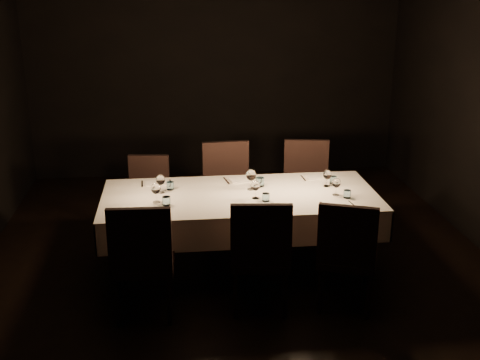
{
  "coord_description": "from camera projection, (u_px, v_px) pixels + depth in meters",
  "views": [
    {
      "loc": [
        -0.58,
        -5.15,
        2.66
      ],
      "look_at": [
        0.0,
        0.0,
        0.9
      ],
      "focal_mm": 45.0,
      "sensor_mm": 36.0,
      "label": 1
    }
  ],
  "objects": [
    {
      "name": "place_setting_near_left",
      "position": [
        157.0,
        199.0,
        5.21
      ],
      "size": [
        0.33,
        0.4,
        0.18
      ],
      "rotation": [
        0.0,
        0.0,
        -0.14
      ],
      "color": "silver",
      "rests_on": "dining_table"
    },
    {
      "name": "place_setting_near_center",
      "position": [
        258.0,
        195.0,
        5.31
      ],
      "size": [
        0.3,
        0.39,
        0.17
      ],
      "rotation": [
        0.0,
        0.0,
        0.05
      ],
      "color": "silver",
      "rests_on": "dining_table"
    },
    {
      "name": "chair_far_right",
      "position": [
        306.0,
        183.0,
        6.46
      ],
      "size": [
        0.55,
        0.55,
        1.0
      ],
      "rotation": [
        0.0,
        0.0,
        -0.16
      ],
      "color": "black",
      "rests_on": "ground"
    },
    {
      "name": "chair_far_left",
      "position": [
        149.0,
        194.0,
        6.32
      ],
      "size": [
        0.47,
        0.47,
        0.88
      ],
      "rotation": [
        0.0,
        0.0,
        -0.13
      ],
      "color": "black",
      "rests_on": "ground"
    },
    {
      "name": "place_setting_far_left",
      "position": [
        161.0,
        182.0,
        5.62
      ],
      "size": [
        0.32,
        0.4,
        0.17
      ],
      "rotation": [
        0.0,
        0.0,
        0.04
      ],
      "color": "silver",
      "rests_on": "dining_table"
    },
    {
      "name": "room",
      "position": [
        240.0,
        116.0,
        5.28
      ],
      "size": [
        5.01,
        6.01,
        3.01
      ],
      "color": "black",
      "rests_on": "ground"
    },
    {
      "name": "chair_near_left",
      "position": [
        142.0,
        257.0,
        4.76
      ],
      "size": [
        0.51,
        0.51,
        1.02
      ],
      "rotation": [
        0.0,
        0.0,
        3.1
      ],
      "color": "black",
      "rests_on": "ground"
    },
    {
      "name": "place_setting_near_right",
      "position": [
        340.0,
        192.0,
        5.39
      ],
      "size": [
        0.31,
        0.39,
        0.16
      ],
      "rotation": [
        0.0,
        0.0,
        0.12
      ],
      "color": "silver",
      "rests_on": "dining_table"
    },
    {
      "name": "place_setting_far_center",
      "position": [
        250.0,
        178.0,
        5.71
      ],
      "size": [
        0.37,
        0.42,
        0.2
      ],
      "rotation": [
        0.0,
        0.0,
        0.18
      ],
      "color": "silver",
      "rests_on": "dining_table"
    },
    {
      "name": "chair_near_center",
      "position": [
        260.0,
        251.0,
        4.86
      ],
      "size": [
        0.53,
        0.53,
        1.0
      ],
      "rotation": [
        0.0,
        0.0,
        3.04
      ],
      "color": "black",
      "rests_on": "ground"
    },
    {
      "name": "dining_table",
      "position": [
        240.0,
        202.0,
        5.54
      ],
      "size": [
        2.52,
        1.12,
        0.76
      ],
      "color": "black",
      "rests_on": "ground"
    },
    {
      "name": "chair_far_center",
      "position": [
        228.0,
        188.0,
        6.3
      ],
      "size": [
        0.52,
        0.52,
        1.02
      ],
      "rotation": [
        0.0,
        0.0,
        0.06
      ],
      "color": "black",
      "rests_on": "ground"
    },
    {
      "name": "place_setting_far_right",
      "position": [
        325.0,
        177.0,
        5.79
      ],
      "size": [
        0.3,
        0.39,
        0.17
      ],
      "rotation": [
        0.0,
        0.0,
        0.06
      ],
      "color": "silver",
      "rests_on": "dining_table"
    },
    {
      "name": "chair_near_right",
      "position": [
        347.0,
        251.0,
        4.89
      ],
      "size": [
        0.6,
        0.6,
        0.98
      ],
      "rotation": [
        0.0,
        0.0,
        2.77
      ],
      "color": "black",
      "rests_on": "ground"
    }
  ]
}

